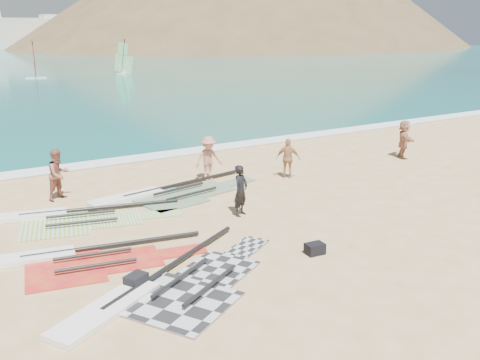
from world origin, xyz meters
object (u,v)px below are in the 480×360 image
rig_orange (166,194)px  beachgoer_left (59,174)px  gear_bag_far (315,249)px  rig_red (74,260)px  rig_grey (165,289)px  gear_bag_near (136,281)px  beachgoer_mid (209,158)px  person_wetsuit (241,191)px  rig_green (65,218)px  beachgoer_right (404,139)px  beachgoer_back (288,158)px

rig_orange → beachgoer_left: bearing=144.7°
rig_orange → gear_bag_far: gear_bag_far is taller
gear_bag_far → rig_red: bearing=152.2°
rig_orange → rig_red: rig_orange is taller
rig_grey → rig_orange: 7.17m
gear_bag_near → rig_orange: bearing=59.9°
gear_bag_near → beachgoer_mid: bearing=50.4°
rig_orange → beachgoer_mid: (2.23, 0.91, 0.81)m
beachgoer_left → person_wetsuit: bearing=-74.7°
rig_green → beachgoer_right: size_ratio=3.53×
person_wetsuit → beachgoer_left: size_ratio=0.92×
rig_green → beachgoer_mid: 6.14m
rig_grey → beachgoer_left: size_ratio=3.68×
gear_bag_far → person_wetsuit: (-0.04, 3.56, 0.66)m
rig_red → beachgoer_back: 9.90m
gear_bag_near → gear_bag_far: size_ratio=1.01×
rig_red → beachgoer_left: bearing=89.9°
rig_orange → beachgoer_back: (5.00, -0.47, 0.73)m
rig_grey → person_wetsuit: person_wetsuit is taller
rig_grey → beachgoer_back: 10.06m
gear_bag_near → gear_bag_far: 4.69m
rig_orange → gear_bag_near: bearing=-129.8°
rig_grey → beachgoer_back: bearing=7.5°
gear_bag_far → person_wetsuit: 3.62m
beachgoer_mid → rig_red: bearing=-142.6°
rig_grey → beachgoer_left: 8.11m
rig_grey → rig_red: rig_grey is taller
gear_bag_far → beachgoer_back: bearing=58.4°
beachgoer_left → gear_bag_far: bearing=-89.5°
person_wetsuit → beachgoer_mid: size_ratio=0.94×
gear_bag_near → beachgoer_right: beachgoer_right is taller
rig_green → beachgoer_mid: bearing=28.7°
rig_green → rig_red: (-0.62, -3.21, -0.00)m
gear_bag_near → beachgoer_left: size_ratio=0.28×
person_wetsuit → beachgoer_back: person_wetsuit is taller
gear_bag_far → beachgoer_right: bearing=30.9°
beachgoer_back → beachgoer_left: bearing=31.1°
rig_orange → rig_grey: bearing=-124.5°
rig_grey → gear_bag_far: 4.18m
gear_bag_far → beachgoer_mid: bearing=82.0°
person_wetsuit → rig_red: bearing=160.1°
gear_bag_near → beachgoer_left: (0.24, 7.53, 0.72)m
beachgoer_mid → rig_green: bearing=-164.1°
rig_green → beachgoer_mid: (5.90, 1.52, 0.81)m
rig_orange → beachgoer_mid: bearing=12.5°
gear_bag_far → person_wetsuit: size_ratio=0.30×
rig_red → beachgoer_mid: bearing=46.9°
rig_red → beachgoer_right: 16.03m
rig_grey → gear_bag_far: (4.17, -0.19, 0.09)m
rig_orange → rig_red: size_ratio=1.11×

